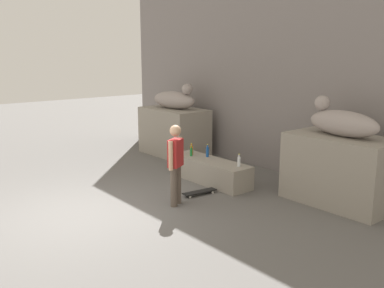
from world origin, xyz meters
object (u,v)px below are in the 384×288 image
Objects in this scene: bottle_blue at (207,152)px; statue_reclining_left at (175,99)px; statue_reclining_right at (342,122)px; bottle_green at (191,152)px; bottle_orange at (192,150)px; skater at (176,162)px; skateboard at (200,192)px; bottle_clear at (239,161)px.

statue_reclining_left is at bearing 160.05° from bottle_blue.
statue_reclining_right is 6.15× the size of bottle_green.
bottle_green is (0.11, -0.10, -0.01)m from bottle_orange.
skater is 1.18m from skateboard.
bottle_green is (-0.32, -0.26, -0.02)m from bottle_blue.
statue_reclining_left is 5.64× the size of bottle_clear.
skateboard is at bearing 46.86° from statue_reclining_right.
statue_reclining_left is 2.03× the size of skateboard.
bottle_clear is (0.14, 1.69, -0.25)m from skater.
statue_reclining_left is 1.01× the size of statue_reclining_right.
skater is at bearing -48.21° from bottle_orange.
skateboard is at bearing -108.56° from bottle_clear.
skateboard is 1.62m from bottle_orange.
skater is 1.72m from bottle_clear.
statue_reclining_left reaches higher than bottle_orange.
skater reaches higher than bottle_green.
statue_reclining_left is at bearing 152.88° from bottle_orange.
bottle_blue reaches higher than bottle_clear.
bottle_green is (-3.35, -1.17, -1.05)m from statue_reclining_right.
statue_reclining_left is 2.87m from bottle_blue.
skater is (3.52, -2.67, -0.79)m from statue_reclining_left.
bottle_orange is 1.07× the size of bottle_green.
statue_reclining_right reaches higher than skater.
statue_reclining_right is 2.37m from bottle_clear.
skateboard is 2.85× the size of bottle_orange.
bottle_blue is 1.14m from bottle_clear.
bottle_blue is 0.46m from bottle_orange.
skater is at bearing 59.02° from statue_reclining_right.
bottle_clear reaches higher than bottle_orange.
bottle_clear is at bearing 7.65° from bottle_green.
statue_reclining_right is 5.74× the size of bottle_orange.
bottle_green is at bearing -172.35° from bottle_clear.
skater is 6.22× the size of bottle_green.
bottle_blue is (-1.00, 1.76, -0.24)m from skater.
bottle_blue is at bearing 1.95° from skater.
statue_reclining_right reaches higher than bottle_orange.
bottle_clear is at bearing -32.42° from skater.
skateboard is 2.77× the size of bottle_clear.
bottle_orange reaches higher than bottle_green.
statue_reclining_right is at bearing -64.98° from skater.
statue_reclining_left is at bearing 67.78° from skateboard.
bottle_clear is at bearing 3.40° from bottle_orange.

